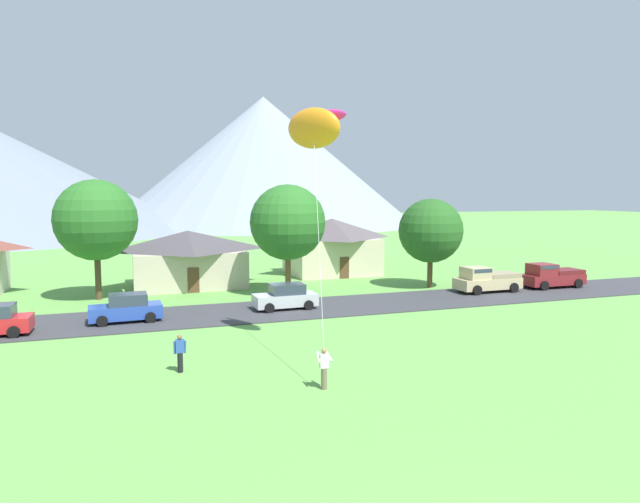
{
  "coord_description": "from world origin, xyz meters",
  "views": [
    {
      "loc": [
        -7.55,
        -8.47,
        7.77
      ],
      "look_at": [
        0.69,
        15.54,
        5.13
      ],
      "focal_mm": 31.26,
      "sensor_mm": 36.0,
      "label": 1
    }
  ],
  "objects_px": {
    "tree_near_left": "(96,220)",
    "parked_car_blue_mid_east": "(126,308)",
    "pickup_truck_maroon_west_side": "(551,276)",
    "pickup_truck_sand_east_side": "(486,279)",
    "tree_center": "(288,222)",
    "tree_left_of_center": "(431,231)",
    "house_right_center": "(188,257)",
    "parked_car_silver_mid_west": "(286,297)",
    "watcher_person": "(180,353)",
    "kite_flyer_with_kite": "(314,130)",
    "house_leftmost": "(332,245)"
  },
  "relations": [
    {
      "from": "parked_car_blue_mid_east",
      "to": "watcher_person",
      "type": "bearing_deg",
      "value": -78.2
    },
    {
      "from": "house_leftmost",
      "to": "parked_car_blue_mid_east",
      "type": "distance_m",
      "value": 24.55
    },
    {
      "from": "parked_car_silver_mid_west",
      "to": "kite_flyer_with_kite",
      "type": "relative_size",
      "value": 0.36
    },
    {
      "from": "house_leftmost",
      "to": "pickup_truck_sand_east_side",
      "type": "height_order",
      "value": "house_leftmost"
    },
    {
      "from": "parked_car_blue_mid_east",
      "to": "watcher_person",
      "type": "relative_size",
      "value": 2.56
    },
    {
      "from": "tree_center",
      "to": "watcher_person",
      "type": "relative_size",
      "value": 5.07
    },
    {
      "from": "tree_center",
      "to": "parked_car_blue_mid_east",
      "type": "bearing_deg",
      "value": -153.53
    },
    {
      "from": "pickup_truck_sand_east_side",
      "to": "watcher_person",
      "type": "xyz_separation_m",
      "value": [
        -24.53,
        -12.36,
        -0.18
      ]
    },
    {
      "from": "tree_center",
      "to": "house_right_center",
      "type": "bearing_deg",
      "value": 135.33
    },
    {
      "from": "tree_left_of_center",
      "to": "watcher_person",
      "type": "bearing_deg",
      "value": -143.47
    },
    {
      "from": "tree_near_left",
      "to": "parked_car_blue_mid_east",
      "type": "xyz_separation_m",
      "value": [
        1.96,
        -8.52,
        -4.99
      ]
    },
    {
      "from": "watcher_person",
      "to": "pickup_truck_sand_east_side",
      "type": "bearing_deg",
      "value": 26.75
    },
    {
      "from": "tree_center",
      "to": "kite_flyer_with_kite",
      "type": "relative_size",
      "value": 0.71
    },
    {
      "from": "tree_near_left",
      "to": "watcher_person",
      "type": "xyz_separation_m",
      "value": [
        4.21,
        -19.27,
        -4.98
      ]
    },
    {
      "from": "tree_near_left",
      "to": "pickup_truck_sand_east_side",
      "type": "distance_m",
      "value": 29.94
    },
    {
      "from": "parked_car_blue_mid_east",
      "to": "pickup_truck_sand_east_side",
      "type": "bearing_deg",
      "value": 3.45
    },
    {
      "from": "house_leftmost",
      "to": "pickup_truck_maroon_west_side",
      "type": "relative_size",
      "value": 1.67
    },
    {
      "from": "house_leftmost",
      "to": "pickup_truck_sand_east_side",
      "type": "xyz_separation_m",
      "value": [
        7.87,
        -13.92,
        -1.73
      ]
    },
    {
      "from": "house_right_center",
      "to": "tree_left_of_center",
      "type": "relative_size",
      "value": 1.31
    },
    {
      "from": "tree_near_left",
      "to": "tree_center",
      "type": "height_order",
      "value": "tree_near_left"
    },
    {
      "from": "house_right_center",
      "to": "parked_car_blue_mid_east",
      "type": "bearing_deg",
      "value": -111.45
    },
    {
      "from": "tree_left_of_center",
      "to": "kite_flyer_with_kite",
      "type": "distance_m",
      "value": 21.77
    },
    {
      "from": "tree_left_of_center",
      "to": "tree_center",
      "type": "relative_size",
      "value": 0.87
    },
    {
      "from": "watcher_person",
      "to": "parked_car_silver_mid_west",
      "type": "bearing_deg",
      "value": 55.02
    },
    {
      "from": "tree_near_left",
      "to": "parked_car_blue_mid_east",
      "type": "relative_size",
      "value": 2.06
    },
    {
      "from": "house_leftmost",
      "to": "tree_left_of_center",
      "type": "bearing_deg",
      "value": -64.31
    },
    {
      "from": "tree_near_left",
      "to": "tree_left_of_center",
      "type": "relative_size",
      "value": 1.2
    },
    {
      "from": "pickup_truck_maroon_west_side",
      "to": "kite_flyer_with_kite",
      "type": "distance_m",
      "value": 28.31
    },
    {
      "from": "parked_car_blue_mid_east",
      "to": "watcher_person",
      "type": "xyz_separation_m",
      "value": [
        2.25,
        -10.75,
        0.01
      ]
    },
    {
      "from": "pickup_truck_maroon_west_side",
      "to": "pickup_truck_sand_east_side",
      "type": "bearing_deg",
      "value": -179.87
    },
    {
      "from": "parked_car_silver_mid_west",
      "to": "tree_near_left",
      "type": "bearing_deg",
      "value": 146.42
    },
    {
      "from": "tree_near_left",
      "to": "house_right_center",
      "type": "bearing_deg",
      "value": 30.73
    },
    {
      "from": "house_leftmost",
      "to": "watcher_person",
      "type": "bearing_deg",
      "value": -122.38
    },
    {
      "from": "pickup_truck_sand_east_side",
      "to": "tree_near_left",
      "type": "bearing_deg",
      "value": 166.49
    },
    {
      "from": "tree_center",
      "to": "pickup_truck_maroon_west_side",
      "type": "height_order",
      "value": "tree_center"
    },
    {
      "from": "pickup_truck_maroon_west_side",
      "to": "tree_near_left",
      "type": "bearing_deg",
      "value": 168.88
    },
    {
      "from": "parked_car_silver_mid_west",
      "to": "watcher_person",
      "type": "relative_size",
      "value": 2.54
    },
    {
      "from": "parked_car_silver_mid_west",
      "to": "tree_center",
      "type": "bearing_deg",
      "value": 72.62
    },
    {
      "from": "tree_near_left",
      "to": "tree_left_of_center",
      "type": "xyz_separation_m",
      "value": [
        25.81,
        -3.26,
        -1.13
      ]
    },
    {
      "from": "tree_near_left",
      "to": "kite_flyer_with_kite",
      "type": "relative_size",
      "value": 0.74
    },
    {
      "from": "tree_near_left",
      "to": "pickup_truck_sand_east_side",
      "type": "bearing_deg",
      "value": -13.51
    },
    {
      "from": "tree_near_left",
      "to": "parked_car_silver_mid_west",
      "type": "distance_m",
      "value": 15.33
    },
    {
      "from": "pickup_truck_maroon_west_side",
      "to": "pickup_truck_sand_east_side",
      "type": "xyz_separation_m",
      "value": [
        -6.33,
        -0.01,
        0.0
      ]
    },
    {
      "from": "tree_left_of_center",
      "to": "tree_center",
      "type": "height_order",
      "value": "tree_center"
    },
    {
      "from": "pickup_truck_sand_east_side",
      "to": "kite_flyer_with_kite",
      "type": "bearing_deg",
      "value": -148.51
    },
    {
      "from": "house_right_center",
      "to": "kite_flyer_with_kite",
      "type": "bearing_deg",
      "value": -79.87
    },
    {
      "from": "tree_center",
      "to": "pickup_truck_maroon_west_side",
      "type": "relative_size",
      "value": 1.63
    },
    {
      "from": "tree_center",
      "to": "pickup_truck_maroon_west_side",
      "type": "xyz_separation_m",
      "value": [
        21.3,
        -4.25,
        -4.53
      ]
    },
    {
      "from": "parked_car_silver_mid_west",
      "to": "pickup_truck_maroon_west_side",
      "type": "bearing_deg",
      "value": 2.81
    },
    {
      "from": "house_right_center",
      "to": "watcher_person",
      "type": "distance_m",
      "value": 23.59
    }
  ]
}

